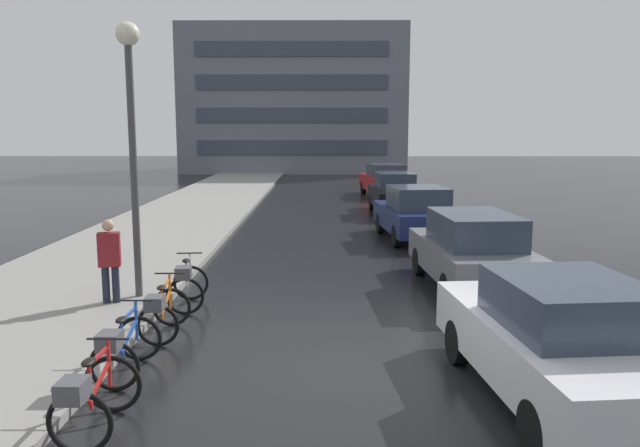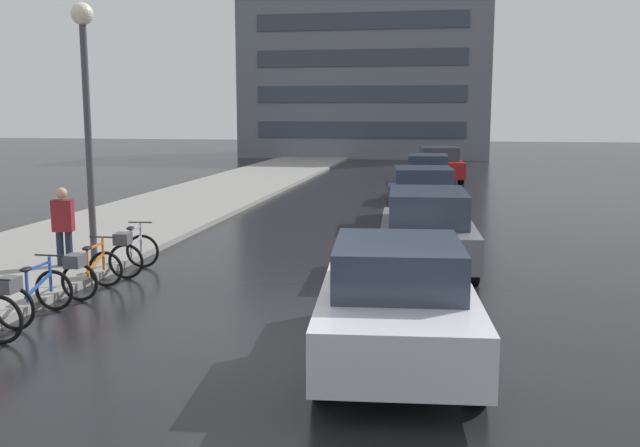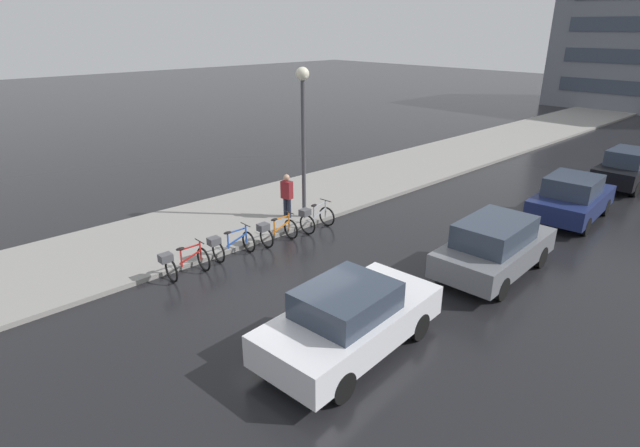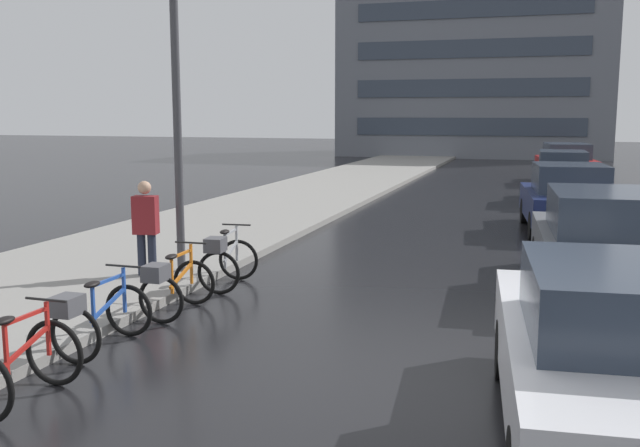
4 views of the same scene
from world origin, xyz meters
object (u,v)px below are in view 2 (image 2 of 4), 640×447
pedestrian (63,225)px  car_red (438,164)px  bicycle_farthest (132,250)px  streetlamp (86,86)px  car_navy (423,196)px  bicycle_third (89,270)px  car_white (397,301)px  car_black (428,177)px  car_grey (427,229)px  bicycle_second (29,294)px

pedestrian → car_red: bearing=70.4°
bicycle_farthest → streetlamp: 3.45m
pedestrian → streetlamp: size_ratio=0.32×
car_navy → car_red: car_navy is taller
bicycle_third → car_red: (5.76, 21.82, 0.36)m
bicycle_third → bicycle_farthest: size_ratio=0.99×
car_white → streetlamp: size_ratio=0.85×
bicycle_farthest → car_black: size_ratio=0.32×
bicycle_third → car_grey: car_grey is taller
bicycle_farthest → car_white: bearing=-35.9°
car_black → streetlamp: size_ratio=0.79×
bicycle_second → bicycle_third: (0.11, 1.68, 0.00)m
bicycle_second → bicycle_farthest: 3.37m
bicycle_second → bicycle_farthest: (0.14, 3.37, 0.03)m
car_white → pedestrian: pedestrian is taller
car_red → pedestrian: (-7.16, -20.16, 0.15)m
bicycle_third → car_black: size_ratio=0.32×
car_white → car_red: car_red is taller
bicycle_farthest → bicycle_third: bearing=-91.1°
car_grey → streetlamp: bearing=-170.3°
bicycle_second → pedestrian: 3.62m
car_red → bicycle_second: bearing=-104.0°
bicycle_farthest → streetlamp: (-1.05, 0.45, 3.26)m
bicycle_third → car_white: 6.09m
car_black → car_red: 6.56m
bicycle_farthest → car_white: size_ratio=0.30×
car_black → pedestrian: (-6.88, -13.60, 0.16)m
bicycle_farthest → car_red: bearing=74.1°
car_grey → bicycle_third: bearing=-150.4°
bicycle_second → car_white: (5.71, -0.66, 0.33)m
bicycle_third → streetlamp: 4.05m
bicycle_second → bicycle_third: bearing=86.4°
bicycle_third → car_white: bearing=-22.7°
pedestrian → streetlamp: 2.84m
car_white → car_red: bearing=89.6°
streetlamp → car_red: bearing=71.0°
car_white → pedestrian: 8.08m
bicycle_second → car_navy: (5.62, 11.01, 0.35)m
bicycle_second → pedestrian: bearing=111.3°
car_navy → pedestrian: (-6.92, -7.67, 0.16)m
car_grey → pedestrian: 7.41m
car_white → car_grey: 5.66m
streetlamp → car_black: bearing=63.7°
car_red → pedestrian: pedestrian is taller
car_white → streetlamp: streetlamp is taller
car_red → streetlamp: streetlamp is taller
car_grey → car_navy: bearing=92.9°
bicycle_second → bicycle_farthest: bearing=87.6°
car_grey → streetlamp: size_ratio=0.80×
bicycle_second → car_black: size_ratio=0.33×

